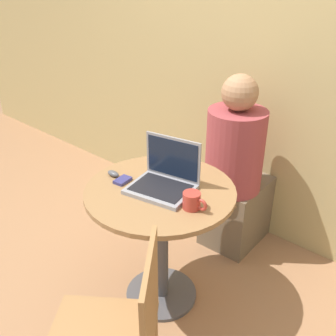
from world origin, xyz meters
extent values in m
plane|color=#9E704C|center=(0.00, 0.00, 0.00)|extent=(12.00, 12.00, 0.00)
cube|color=tan|center=(0.00, 0.96, 1.30)|extent=(7.00, 0.05, 2.60)
cylinder|color=#4C4C51|center=(0.00, 0.00, 0.01)|extent=(0.40, 0.40, 0.02)
cylinder|color=#4C4C51|center=(0.00, 0.00, 0.35)|extent=(0.08, 0.08, 0.66)
cylinder|color=olive|center=(0.00, 0.00, 0.69)|extent=(0.75, 0.75, 0.02)
cube|color=gray|center=(0.01, -0.01, 0.72)|extent=(0.34, 0.29, 0.02)
cube|color=black|center=(0.01, -0.01, 0.73)|extent=(0.30, 0.24, 0.00)
cube|color=gray|center=(-0.01, 0.10, 0.84)|extent=(0.30, 0.07, 0.22)
cube|color=#141E33|center=(-0.01, 0.10, 0.84)|extent=(0.27, 0.05, 0.19)
cube|color=navy|center=(-0.19, -0.07, 0.72)|extent=(0.07, 0.09, 0.02)
ellipsoid|color=#4C4C51|center=(-0.27, -0.06, 0.72)|extent=(0.08, 0.04, 0.03)
cylinder|color=#B2382D|center=(0.22, -0.03, 0.75)|extent=(0.08, 0.08, 0.08)
torus|color=#B2382D|center=(0.27, -0.03, 0.75)|extent=(0.06, 0.01, 0.06)
cube|color=#9E7042|center=(0.43, -0.53, 0.65)|extent=(0.23, 0.31, 0.39)
cube|color=brown|center=(0.02, 0.75, 0.22)|extent=(0.34, 0.50, 0.45)
cylinder|color=#993D42|center=(0.03, 0.63, 0.70)|extent=(0.35, 0.35, 0.50)
sphere|color=#A87A56|center=(0.03, 0.63, 1.05)|extent=(0.21, 0.21, 0.21)
camera|label=1|loc=(1.12, -1.22, 1.70)|focal=42.00mm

